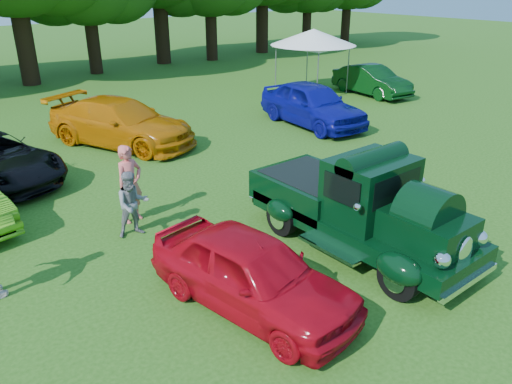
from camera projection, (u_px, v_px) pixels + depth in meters
ground at (335, 266)px, 9.96m from camera, size 120.00×120.00×0.00m
hero_pickup at (359, 208)px, 10.39m from camera, size 2.41×5.18×2.02m
red_convertible at (252, 272)px, 8.49m from camera, size 2.24×4.19×1.36m
back_car_orange at (121, 122)px, 16.82m from camera, size 4.15×5.75×1.55m
back_car_blue at (312, 104)px, 19.04m from camera, size 2.42×4.99×1.64m
back_car_green at (372, 80)px, 24.01m from camera, size 1.95×4.34×1.38m
spectator_pink at (130, 184)px, 11.46m from camera, size 0.76×0.59×1.85m
spectator_grey at (133, 204)px, 10.86m from camera, size 0.82×0.69×1.50m
canopy_tent at (313, 38)px, 23.53m from camera, size 4.60×4.60×3.04m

